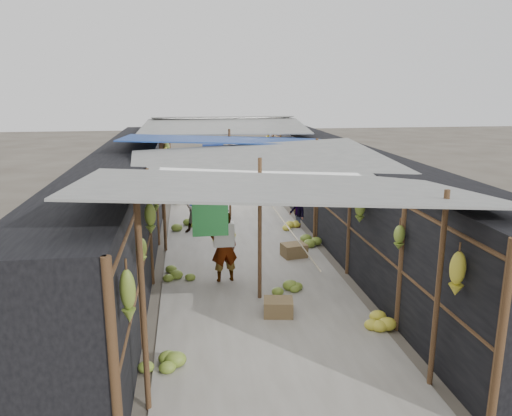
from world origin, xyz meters
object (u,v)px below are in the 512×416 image
vendor_elderly (224,247)px  vendor_seated (297,211)px  crate_near (278,308)px  black_basin (271,197)px  shopper_blue (197,207)px

vendor_elderly → vendor_seated: vendor_elderly is taller
crate_near → vendor_seated: size_ratio=0.50×
black_basin → vendor_seated: size_ratio=0.66×
black_basin → vendor_seated: bearing=-88.2°
black_basin → shopper_blue: 4.53m
black_basin → vendor_seated: 3.63m
crate_near → shopper_blue: size_ratio=0.36×
black_basin → crate_near: bearing=-98.8°
vendor_elderly → shopper_blue: (-0.44, 3.53, -0.03)m
black_basin → vendor_seated: (0.11, -3.61, 0.40)m
crate_near → black_basin: 8.96m
black_basin → vendor_elderly: size_ratio=0.45×
crate_near → vendor_seated: 5.47m
crate_near → shopper_blue: 5.36m
vendor_elderly → shopper_blue: vendor_elderly is taller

